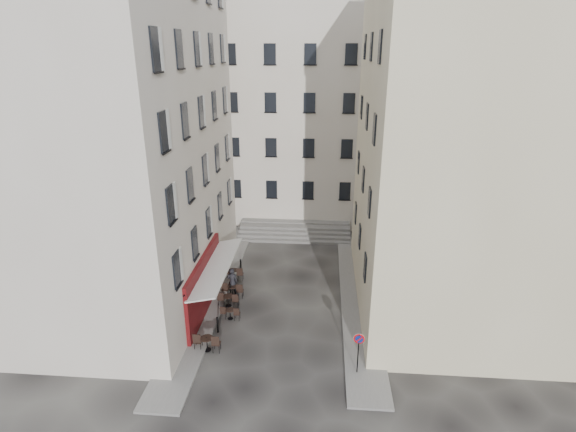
# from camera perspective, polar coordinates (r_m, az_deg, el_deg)

# --- Properties ---
(ground) EXTENTS (90.00, 90.00, 0.00)m
(ground) POSITION_cam_1_polar(r_m,az_deg,el_deg) (25.75, -1.10, -13.60)
(ground) COLOR black
(ground) RESTS_ON ground
(sidewalk_left) EXTENTS (2.00, 22.00, 0.12)m
(sidewalk_left) POSITION_cam_1_polar(r_m,az_deg,el_deg) (29.77, -9.08, -8.62)
(sidewalk_left) COLOR slate
(sidewalk_left) RESTS_ON ground
(sidewalk_right) EXTENTS (2.00, 18.00, 0.12)m
(sidewalk_right) POSITION_cam_1_polar(r_m,az_deg,el_deg) (28.24, 8.79, -10.34)
(sidewalk_right) COLOR slate
(sidewalk_right) RESTS_ON ground
(building_left) EXTENTS (12.20, 16.20, 20.60)m
(building_left) POSITION_cam_1_polar(r_m,az_deg,el_deg) (27.62, -23.20, 10.32)
(building_left) COLOR beige
(building_left) RESTS_ON ground
(building_right) EXTENTS (12.20, 14.20, 18.60)m
(building_right) POSITION_cam_1_polar(r_m,az_deg,el_deg) (26.54, 22.98, 7.77)
(building_right) COLOR #BAAD8A
(building_right) RESTS_ON ground
(building_back) EXTENTS (18.20, 10.20, 18.60)m
(building_back) POSITION_cam_1_polar(r_m,az_deg,el_deg) (40.62, 0.08, 13.34)
(building_back) COLOR beige
(building_back) RESTS_ON ground
(cafe_storefront) EXTENTS (1.74, 7.30, 3.50)m
(cafe_storefront) POSITION_cam_1_polar(r_m,az_deg,el_deg) (26.32, -10.40, -8.35)
(cafe_storefront) COLOR #460A0D
(cafe_storefront) RESTS_ON ground
(stone_steps) EXTENTS (9.00, 3.15, 0.80)m
(stone_steps) POSITION_cam_1_polar(r_m,az_deg,el_deg) (36.63, 0.83, -1.96)
(stone_steps) COLOR #5E5B59
(stone_steps) RESTS_ON ground
(bollard_near) EXTENTS (0.12, 0.12, 0.98)m
(bollard_near) POSITION_cam_1_polar(r_m,az_deg,el_deg) (25.13, -8.95, -13.39)
(bollard_near) COLOR black
(bollard_near) RESTS_ON ground
(bollard_mid) EXTENTS (0.12, 0.12, 0.98)m
(bollard_mid) POSITION_cam_1_polar(r_m,az_deg,el_deg) (28.02, -7.31, -9.43)
(bollard_mid) COLOR black
(bollard_mid) RESTS_ON ground
(bollard_far) EXTENTS (0.12, 0.12, 0.98)m
(bollard_far) POSITION_cam_1_polar(r_m,az_deg,el_deg) (31.03, -6.02, -6.21)
(bollard_far) COLOR black
(bollard_far) RESTS_ON ground
(no_parking_sign) EXTENTS (0.51, 0.11, 2.24)m
(no_parking_sign) POSITION_cam_1_polar(r_m,az_deg,el_deg) (21.76, 8.96, -16.01)
(no_parking_sign) COLOR black
(no_parking_sign) RESTS_ON ground
(bistro_table_a) EXTENTS (1.38, 0.65, 0.97)m
(bistro_table_a) POSITION_cam_1_polar(r_m,az_deg,el_deg) (23.94, -10.23, -15.49)
(bistro_table_a) COLOR black
(bistro_table_a) RESTS_ON ground
(bistro_table_b) EXTENTS (1.13, 0.53, 0.79)m
(bistro_table_b) POSITION_cam_1_polar(r_m,az_deg,el_deg) (26.16, -7.35, -12.11)
(bistro_table_b) COLOR black
(bistro_table_b) RESTS_ON ground
(bistro_table_c) EXTENTS (1.27, 0.59, 0.89)m
(bistro_table_c) POSITION_cam_1_polar(r_m,az_deg,el_deg) (27.31, -7.57, -10.47)
(bistro_table_c) COLOR black
(bistro_table_c) RESTS_ON ground
(bistro_table_d) EXTENTS (1.35, 0.63, 0.95)m
(bistro_table_d) POSITION_cam_1_polar(r_m,az_deg,el_deg) (28.20, -7.04, -9.30)
(bistro_table_d) COLOR black
(bistro_table_d) RESTS_ON ground
(bistro_table_e) EXTENTS (1.30, 0.61, 0.91)m
(bistro_table_e) POSITION_cam_1_polar(r_m,az_deg,el_deg) (30.13, -6.92, -7.25)
(bistro_table_e) COLOR black
(bistro_table_e) RESTS_ON ground
(pedestrian) EXTENTS (0.71, 0.50, 1.86)m
(pedestrian) POSITION_cam_1_polar(r_m,az_deg,el_deg) (28.17, -7.08, -8.30)
(pedestrian) COLOR black
(pedestrian) RESTS_ON ground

